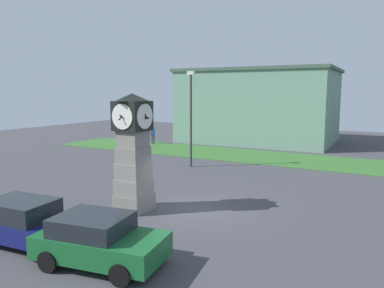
{
  "coord_description": "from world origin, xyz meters",
  "views": [
    {
      "loc": [
        7.76,
        -13.89,
        5.18
      ],
      "look_at": [
        -0.91,
        1.5,
        2.69
      ],
      "focal_mm": 35.0,
      "sensor_mm": 36.0,
      "label": 1
    }
  ],
  "objects_px": {
    "car_by_building": "(99,240)",
    "pedestrian_near_bench": "(153,134)",
    "bollard_near_tower": "(37,231)",
    "clock_tower": "(133,153)",
    "bollard_mid_row": "(80,221)",
    "street_lamp_near_road": "(191,112)",
    "car_near_tower": "(26,222)"
  },
  "relations": [
    {
      "from": "pedestrian_near_bench",
      "to": "street_lamp_near_road",
      "type": "relative_size",
      "value": 0.27
    },
    {
      "from": "pedestrian_near_bench",
      "to": "car_near_tower",
      "type": "bearing_deg",
      "value": -64.82
    },
    {
      "from": "pedestrian_near_bench",
      "to": "car_by_building",
      "type": "bearing_deg",
      "value": -58.24
    },
    {
      "from": "street_lamp_near_road",
      "to": "bollard_mid_row",
      "type": "bearing_deg",
      "value": -78.09
    },
    {
      "from": "street_lamp_near_road",
      "to": "pedestrian_near_bench",
      "type": "bearing_deg",
      "value": 138.22
    },
    {
      "from": "car_near_tower",
      "to": "pedestrian_near_bench",
      "type": "height_order",
      "value": "pedestrian_near_bench"
    },
    {
      "from": "clock_tower",
      "to": "car_by_building",
      "type": "xyz_separation_m",
      "value": [
        2.36,
        -4.69,
        -1.79
      ]
    },
    {
      "from": "bollard_mid_row",
      "to": "car_near_tower",
      "type": "height_order",
      "value": "car_near_tower"
    },
    {
      "from": "bollard_near_tower",
      "to": "pedestrian_near_bench",
      "type": "xyz_separation_m",
      "value": [
        -10.87,
        22.04,
        0.51
      ]
    },
    {
      "from": "bollard_near_tower",
      "to": "pedestrian_near_bench",
      "type": "height_order",
      "value": "pedestrian_near_bench"
    },
    {
      "from": "clock_tower",
      "to": "bollard_mid_row",
      "type": "relative_size",
      "value": 4.61
    },
    {
      "from": "bollard_near_tower",
      "to": "car_near_tower",
      "type": "distance_m",
      "value": 0.55
    },
    {
      "from": "clock_tower",
      "to": "street_lamp_near_road",
      "type": "distance_m",
      "value": 9.92
    },
    {
      "from": "bollard_mid_row",
      "to": "car_near_tower",
      "type": "bearing_deg",
      "value": -127.47
    },
    {
      "from": "car_near_tower",
      "to": "pedestrian_near_bench",
      "type": "distance_m",
      "value": 24.44
    },
    {
      "from": "car_near_tower",
      "to": "bollard_near_tower",
      "type": "bearing_deg",
      "value": 9.69
    },
    {
      "from": "clock_tower",
      "to": "bollard_mid_row",
      "type": "xyz_separation_m",
      "value": [
        0.2,
        -3.37,
        -2.0
      ]
    },
    {
      "from": "clock_tower",
      "to": "car_by_building",
      "type": "height_order",
      "value": "clock_tower"
    },
    {
      "from": "pedestrian_near_bench",
      "to": "street_lamp_near_road",
      "type": "height_order",
      "value": "street_lamp_near_road"
    },
    {
      "from": "bollard_near_tower",
      "to": "clock_tower",
      "type": "bearing_deg",
      "value": 85.02
    },
    {
      "from": "clock_tower",
      "to": "pedestrian_near_bench",
      "type": "relative_size",
      "value": 2.88
    },
    {
      "from": "bollard_mid_row",
      "to": "car_near_tower",
      "type": "relative_size",
      "value": 0.26
    },
    {
      "from": "clock_tower",
      "to": "bollard_mid_row",
      "type": "height_order",
      "value": "clock_tower"
    },
    {
      "from": "car_near_tower",
      "to": "street_lamp_near_road",
      "type": "relative_size",
      "value": 0.66
    },
    {
      "from": "bollard_near_tower",
      "to": "car_by_building",
      "type": "distance_m",
      "value": 2.78
    },
    {
      "from": "car_by_building",
      "to": "street_lamp_near_road",
      "type": "relative_size",
      "value": 0.63
    },
    {
      "from": "clock_tower",
      "to": "car_near_tower",
      "type": "bearing_deg",
      "value": -100.45
    },
    {
      "from": "car_by_building",
      "to": "car_near_tower",
      "type": "bearing_deg",
      "value": -178.48
    },
    {
      "from": "car_by_building",
      "to": "street_lamp_near_road",
      "type": "bearing_deg",
      "value": 108.96
    },
    {
      "from": "clock_tower",
      "to": "car_near_tower",
      "type": "xyz_separation_m",
      "value": [
        -0.88,
        -4.78,
        -1.79
      ]
    },
    {
      "from": "car_by_building",
      "to": "pedestrian_near_bench",
      "type": "xyz_separation_m",
      "value": [
        -13.64,
        22.03,
        0.25
      ]
    },
    {
      "from": "bollard_near_tower",
      "to": "bollard_mid_row",
      "type": "height_order",
      "value": "bollard_mid_row"
    }
  ]
}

